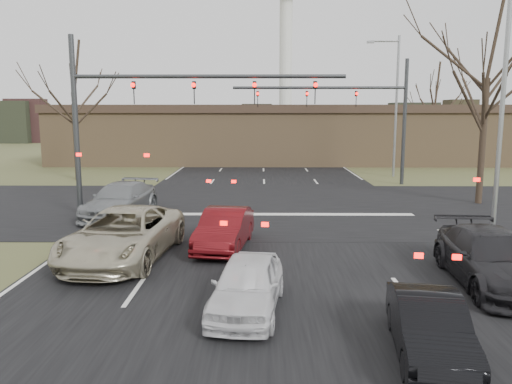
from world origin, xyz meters
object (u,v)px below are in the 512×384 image
Objects in this scene: building at (284,134)px; mast_arm_near at (148,102)px; car_charcoal_sedan at (492,259)px; car_grey_ahead at (120,200)px; streetlight_right_far at (394,99)px; car_black_hatch at (429,327)px; car_white_sedan at (247,285)px; car_red_ahead at (225,229)px; car_silver_suv at (124,235)px; mast_arm_far at (361,107)px; streetlight_right_near at (499,87)px.

mast_arm_near is at bearing -106.13° from building.
building reaches higher than car_charcoal_sedan.
building is at bearing 79.36° from car_grey_ahead.
building is 4.24× the size of streetlight_right_far.
building reaches higher than car_black_hatch.
car_white_sedan is at bearing -67.27° from mast_arm_near.
car_charcoal_sedan is 0.98× the size of car_grey_ahead.
car_red_ahead is at bearing 106.56° from car_white_sedan.
mast_arm_near is at bearing 101.16° from car_silver_suv.
car_charcoal_sedan is (10.58, -2.26, -0.07)m from car_silver_suv.
car_silver_suv is (-10.74, -17.08, -4.21)m from mast_arm_far.
car_charcoal_sedan is at bearing -90.48° from mast_arm_far.
mast_arm_near is at bearing 130.86° from car_red_ahead.
car_charcoal_sedan is (11.25, -9.34, -4.34)m from mast_arm_near.
mast_arm_far is at bearing 63.60° from car_silver_suv.
car_silver_suv is at bearing -65.79° from car_grey_ahead.
streetlight_right_near reaches higher than car_black_hatch.
streetlight_right_near is at bearing -91.68° from streetlight_right_far.
streetlight_right_far is (3.14, 4.00, 0.57)m from mast_arm_far.
car_red_ahead is at bearing -118.68° from streetlight_right_far.
streetlight_right_far is (7.32, -11.00, 2.92)m from building.
car_charcoal_sedan reaches higher than car_black_hatch.
car_white_sedan is (-6.71, -21.21, -4.37)m from mast_arm_far.
car_black_hatch is at bearing -103.00° from streetlight_right_far.
car_grey_ahead reaches higher than car_black_hatch.
mast_arm_near is 15.25m from car_charcoal_sedan.
streetlight_right_far is at bearing 62.40° from car_silver_suv.
mast_arm_near reaches higher than car_black_hatch.
mast_arm_far is at bearing 92.90° from car_charcoal_sedan.
streetlight_right_far is 1.92× the size of car_grey_ahead.
building is 26.14m from mast_arm_near.
car_white_sedan reaches higher than car_black_hatch.
streetlight_right_far reaches higher than car_black_hatch.
car_grey_ahead is at bearing -158.51° from mast_arm_near.
streetlight_right_far is (14.55, 14.00, 0.51)m from mast_arm_near.
streetlight_right_far is 1.97× the size of car_charcoal_sedan.
car_black_hatch is (7.56, -6.29, -0.22)m from car_silver_suv.
streetlight_right_far reaches higher than building.
mast_arm_far is 18.01m from car_red_ahead.
streetlight_right_far is 23.00m from car_red_ahead.
streetlight_right_near reaches higher than car_red_ahead.
car_grey_ahead is at bearing -137.50° from streetlight_right_far.
car_black_hatch is at bearing -34.00° from car_silver_suv.
car_white_sedan is at bearing -53.09° from car_grey_ahead.
mast_arm_near is at bearing 167.95° from streetlight_right_near.
car_grey_ahead is at bearing 126.08° from car_white_sedan.
streetlight_right_far reaches higher than car_charcoal_sedan.
streetlight_right_near is 12.90m from car_black_hatch.
car_red_ahead is (-7.65, -15.71, -4.34)m from mast_arm_far.
building is at bearing 92.96° from car_white_sedan.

